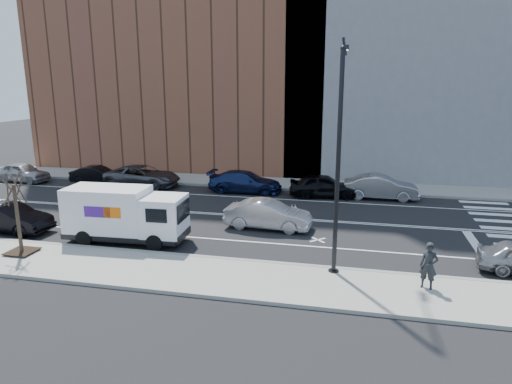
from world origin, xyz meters
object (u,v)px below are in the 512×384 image
at_px(driving_sedan, 268,215).
at_px(far_parked_b, 98,175).
at_px(pedestrian, 429,266).
at_px(far_parked_a, 23,172).
at_px(fedex_van, 125,214).

bearing_deg(driving_sedan, far_parked_b, 65.34).
bearing_deg(pedestrian, far_parked_a, 172.03).
height_order(driving_sedan, pedestrian, pedestrian).
distance_m(fedex_van, far_parked_b, 14.38).
distance_m(driving_sedan, pedestrian, 9.61).
bearing_deg(fedex_van, far_parked_b, 123.69).
relative_size(far_parked_b, pedestrian, 2.32).
height_order(fedex_van, far_parked_b, fedex_van).
height_order(far_parked_b, pedestrian, pedestrian).
relative_size(driving_sedan, pedestrian, 2.59).
xyz_separation_m(driving_sedan, pedestrian, (7.34, -6.19, 0.28)).
relative_size(fedex_van, pedestrian, 3.38).
height_order(fedex_van, far_parked_a, fedex_van).
relative_size(fedex_van, far_parked_a, 1.36).
xyz_separation_m(fedex_van, far_parked_a, (-14.73, 10.94, -0.67)).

